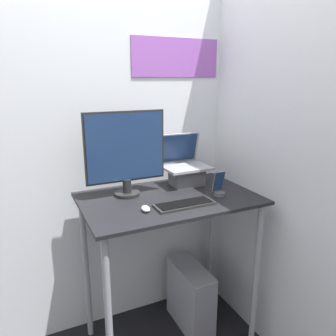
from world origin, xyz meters
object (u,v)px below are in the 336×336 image
cell_phone (219,188)px  computer_tower (191,297)px  monitor (126,153)px  mouse (146,209)px  keyboard (185,204)px  laptop (186,171)px

cell_phone → computer_tower: 0.87m
monitor → computer_tower: size_ratio=1.11×
mouse → keyboard: bearing=-3.9°
keyboard → mouse: (-0.23, 0.02, 0.01)m
keyboard → cell_phone: size_ratio=2.28×
laptop → cell_phone: size_ratio=2.20×
laptop → keyboard: bearing=-118.7°
laptop → keyboard: laptop is taller
mouse → cell_phone: size_ratio=0.46×
computer_tower → monitor: bearing=170.5°
keyboard → computer_tower: (0.18, 0.23, -0.81)m
cell_phone → monitor: bearing=154.8°
laptop → monitor: bearing=-174.5°
laptop → mouse: size_ratio=4.80×
keyboard → computer_tower: size_ratio=0.75×
keyboard → laptop: bearing=61.3°
computer_tower → keyboard: bearing=-128.5°
monitor → cell_phone: size_ratio=3.39×
keyboard → computer_tower: bearing=51.5°
laptop → computer_tower: size_ratio=0.73×
cell_phone → laptop: bearing=106.2°
mouse → laptop: bearing=38.1°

